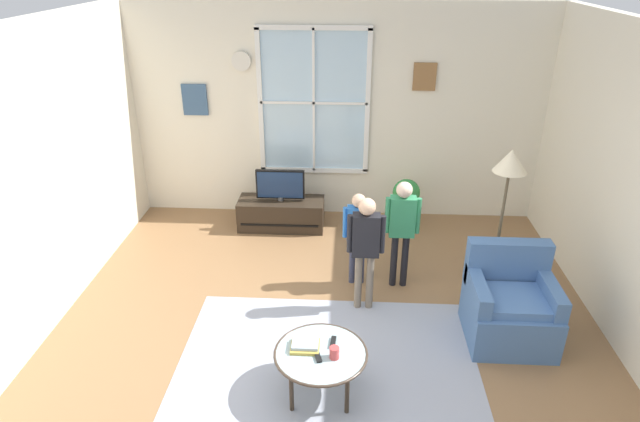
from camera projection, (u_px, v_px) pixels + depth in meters
ground_plane at (324, 363)px, 4.77m from camera, size 5.85×6.72×0.02m
back_wall at (335, 113)px, 6.97m from camera, size 5.25×0.17×2.76m
area_rug at (328, 361)px, 4.77m from camera, size 2.63×1.85×0.01m
tv_stand at (281, 214)px, 7.02m from camera, size 1.10×0.45×0.39m
television at (280, 185)px, 6.84m from camera, size 0.62×0.08×0.41m
armchair at (509, 306)px, 4.97m from camera, size 0.76×0.74×0.87m
coffee_table at (321, 355)px, 4.29m from camera, size 0.75×0.75×0.41m
book_stack at (305, 345)px, 4.32m from camera, size 0.23×0.20×0.05m
cup at (334, 353)px, 4.21m from camera, size 0.08×0.08×0.10m
remote_near_books at (333, 342)px, 4.38m from camera, size 0.05×0.14×0.02m
remote_near_cup at (318, 356)px, 4.23m from camera, size 0.08×0.15×0.02m
person_green_shirt at (402, 223)px, 5.55m from camera, size 0.36×0.17×1.21m
person_black_shirt at (366, 241)px, 5.18m from camera, size 0.37×0.17×1.21m
person_blue_shirt at (358, 229)px, 5.64m from camera, size 0.32×0.14×1.05m
potted_plant_by_window at (406, 197)px, 6.92m from camera, size 0.35×0.35×0.67m
floor_lamp at (508, 176)px, 5.13m from camera, size 0.32×0.32×1.61m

